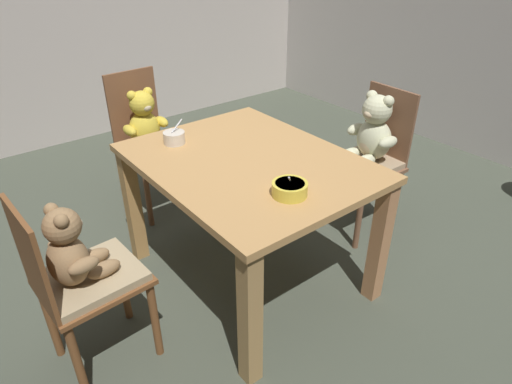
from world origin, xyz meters
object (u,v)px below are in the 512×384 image
Objects in this scene: porridge_bowl_cream_near_left at (174,137)px; teddy_chair_far_center at (371,144)px; teddy_chair_near_front at (77,268)px; porridge_bowl_yellow_near_right at (290,189)px; teddy_chair_near_left at (146,130)px; dining_table at (248,181)px.

teddy_chair_far_center is at bearing 67.22° from porridge_bowl_cream_near_left.
teddy_chair_near_front is at bearing 1.47° from teddy_chair_far_center.
porridge_bowl_cream_near_left is at bearing -171.42° from porridge_bowl_yellow_near_right.
teddy_chair_near_front is at bearing -40.23° from teddy_chair_near_left.
dining_table is at bearing -1.75° from teddy_chair_far_center.
teddy_chair_near_left is (-1.04, -0.06, -0.04)m from dining_table.
porridge_bowl_cream_near_left reaches higher than dining_table.
dining_table is 1.32× the size of teddy_chair_far_center.
porridge_bowl_yellow_near_right is at bearing -2.90° from teddy_chair_near_left.
teddy_chair_near_front reaches higher than porridge_bowl_yellow_near_right.
teddy_chair_far_center is 5.90× the size of porridge_bowl_yellow_near_right.
teddy_chair_near_left is (-1.09, -0.96, -0.02)m from teddy_chair_far_center.
teddy_chair_far_center is (0.06, 0.89, -0.02)m from dining_table.
porridge_bowl_yellow_near_right is (0.32, -0.96, 0.18)m from teddy_chair_far_center.
dining_table is 0.42m from porridge_bowl_yellow_near_right.
porridge_bowl_cream_near_left is (-0.44, 0.71, 0.23)m from teddy_chair_near_front.
dining_table is 7.78× the size of porridge_bowl_yellow_near_right.
teddy_chair_near_front is at bearing -87.32° from dining_table.
porridge_bowl_cream_near_left is at bearing -20.77° from teddy_chair_far_center.
porridge_bowl_yellow_near_right is 1.27× the size of porridge_bowl_cream_near_left.
dining_table is 1.29× the size of teddy_chair_near_left.
porridge_bowl_yellow_near_right is at bearing -10.34° from dining_table.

